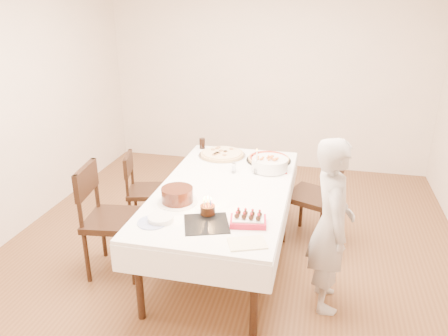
% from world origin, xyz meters
% --- Properties ---
extents(floor, '(5.00, 5.00, 0.00)m').
position_xyz_m(floor, '(0.00, 0.00, 0.00)').
color(floor, brown).
rests_on(floor, ground).
extents(wall_back, '(4.50, 0.04, 2.70)m').
position_xyz_m(wall_back, '(0.00, 2.50, 1.35)').
color(wall_back, beige).
rests_on(wall_back, floor).
extents(wall_front, '(4.50, 0.04, 2.70)m').
position_xyz_m(wall_front, '(0.00, -2.50, 1.35)').
color(wall_front, beige).
rests_on(wall_front, floor).
extents(wall_left, '(0.04, 5.00, 2.70)m').
position_xyz_m(wall_left, '(-2.25, 0.00, 1.35)').
color(wall_left, beige).
rests_on(wall_left, floor).
extents(dining_table, '(1.59, 2.34, 0.75)m').
position_xyz_m(dining_table, '(-0.02, -0.11, 0.38)').
color(dining_table, white).
rests_on(dining_table, floor).
extents(chair_right_savory, '(0.65, 0.65, 0.98)m').
position_xyz_m(chair_right_savory, '(0.75, 0.44, 0.49)').
color(chair_right_savory, black).
rests_on(chair_right_savory, floor).
extents(chair_left_savory, '(0.53, 0.53, 0.84)m').
position_xyz_m(chair_left_savory, '(-0.95, 0.32, 0.42)').
color(chair_left_savory, black).
rests_on(chair_left_savory, floor).
extents(chair_left_dessert, '(0.58, 0.58, 1.02)m').
position_xyz_m(chair_left_dessert, '(-0.92, -0.49, 0.51)').
color(chair_left_dessert, black).
rests_on(chair_left_dessert, floor).
extents(person, '(0.41, 0.56, 1.41)m').
position_xyz_m(person, '(0.92, -0.53, 0.71)').
color(person, '#ACA7A2').
rests_on(person, floor).
extents(pizza_white, '(0.67, 0.67, 0.04)m').
position_xyz_m(pizza_white, '(-0.22, 0.67, 0.77)').
color(pizza_white, beige).
rests_on(pizza_white, dining_table).
extents(pizza_pepperoni, '(0.60, 0.60, 0.04)m').
position_xyz_m(pizza_pepperoni, '(0.28, 0.64, 0.77)').
color(pizza_pepperoni, red).
rests_on(pizza_pepperoni, dining_table).
extents(red_placemat, '(0.27, 0.27, 0.01)m').
position_xyz_m(red_placemat, '(0.37, 0.40, 0.75)').
color(red_placemat, '#B21E1E').
rests_on(red_placemat, dining_table).
extents(pasta_bowl, '(0.37, 0.37, 0.11)m').
position_xyz_m(pasta_bowl, '(0.32, 0.39, 0.81)').
color(pasta_bowl, white).
rests_on(pasta_bowl, dining_table).
extents(taper_candle, '(0.07, 0.07, 0.26)m').
position_xyz_m(taper_candle, '(0.21, 0.27, 0.88)').
color(taper_candle, white).
rests_on(taper_candle, dining_table).
extents(shaker_pair, '(0.09, 0.09, 0.10)m').
position_xyz_m(shaker_pair, '(-0.01, 0.24, 0.80)').
color(shaker_pair, white).
rests_on(shaker_pair, dining_table).
extents(cola_glass, '(0.07, 0.07, 0.12)m').
position_xyz_m(cola_glass, '(-0.50, 0.86, 0.81)').
color(cola_glass, black).
rests_on(cola_glass, dining_table).
extents(layer_cake, '(0.37, 0.37, 0.13)m').
position_xyz_m(layer_cake, '(-0.33, -0.50, 0.82)').
color(layer_cake, '#37170D').
rests_on(layer_cake, dining_table).
extents(cake_board, '(0.42, 0.42, 0.01)m').
position_xyz_m(cake_board, '(0.00, -0.80, 0.75)').
color(cake_board, black).
rests_on(cake_board, dining_table).
extents(birthday_cake, '(0.14, 0.14, 0.13)m').
position_xyz_m(birthday_cake, '(-0.03, -0.65, 0.83)').
color(birthday_cake, '#39200F').
rests_on(birthday_cake, dining_table).
extents(strawberry_box, '(0.29, 0.22, 0.07)m').
position_xyz_m(strawberry_box, '(0.31, -0.73, 0.78)').
color(strawberry_box, '#B2142B').
rests_on(strawberry_box, dining_table).
extents(box_lid, '(0.31, 0.26, 0.02)m').
position_xyz_m(box_lid, '(0.35, -1.00, 0.75)').
color(box_lid, beige).
rests_on(box_lid, dining_table).
extents(plate_stack, '(0.21, 0.21, 0.04)m').
position_xyz_m(plate_stack, '(-0.35, -0.83, 0.77)').
color(plate_stack, white).
rests_on(plate_stack, dining_table).
extents(china_plate, '(0.25, 0.25, 0.01)m').
position_xyz_m(china_plate, '(-0.40, -0.87, 0.75)').
color(china_plate, white).
rests_on(china_plate, dining_table).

